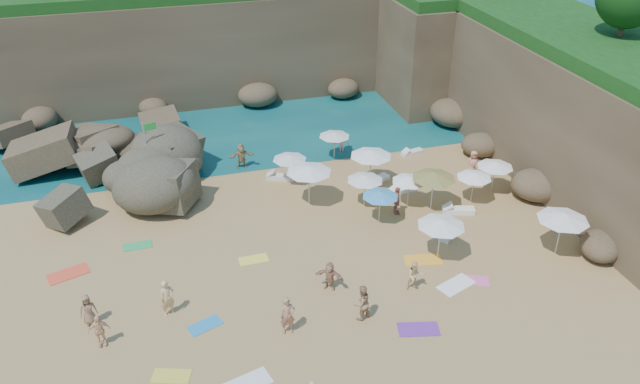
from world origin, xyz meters
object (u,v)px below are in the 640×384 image
object	(u,v)px
person_stand_4	(473,164)
person_stand_3	(397,201)
rock_outcrop	(133,191)
parasol_1	(309,169)
parasol_2	(365,178)
parasol_0	(334,134)
person_stand_1	(362,303)
person_stand_2	(342,141)
flag_pole	(148,144)
lounger_0	(402,190)
person_stand_5	(241,156)
person_stand_0	(167,298)

from	to	relation	value
person_stand_4	person_stand_3	bearing A→B (deg)	-136.24
rock_outcrop	parasol_1	bearing A→B (deg)	-23.92
parasol_2	parasol_0	bearing A→B (deg)	89.21
parasol_2	person_stand_1	world-z (taller)	parasol_2
parasol_1	person_stand_2	size ratio (longest dim) A/B	1.79
person_stand_1	person_stand_3	bearing A→B (deg)	-141.47
flag_pole	person_stand_3	xyz separation A→B (m)	(13.05, -7.59, -1.74)
rock_outcrop	person_stand_1	distance (m)	17.41
parasol_2	lounger_0	bearing A→B (deg)	16.62
person_stand_3	person_stand_4	distance (m)	6.76
person_stand_2	person_stand_5	size ratio (longest dim) A/B	0.88
person_stand_5	parasol_2	bearing A→B (deg)	-47.71
person_stand_2	person_stand_4	world-z (taller)	person_stand_4
person_stand_5	person_stand_1	bearing A→B (deg)	-80.47
person_stand_2	person_stand_4	size ratio (longest dim) A/B	0.82
rock_outcrop	lounger_0	distance (m)	16.32
person_stand_3	person_stand_1	bearing A→B (deg)	159.12
person_stand_5	person_stand_4	bearing A→B (deg)	-21.03
rock_outcrop	person_stand_5	distance (m)	7.03
rock_outcrop	parasol_2	size ratio (longest dim) A/B	3.98
flag_pole	person_stand_4	size ratio (longest dim) A/B	2.26
rock_outcrop	person_stand_4	xyz separation A→B (m)	(20.53, -4.12, 0.90)
parasol_2	person_stand_4	xyz separation A→B (m)	(7.63, 1.36, -0.93)
person_stand_5	rock_outcrop	bearing A→B (deg)	-170.65
person_stand_1	person_stand_3	xyz separation A→B (m)	(4.82, 7.73, -0.03)
parasol_2	person_stand_3	distance (m)	2.20
parasol_0	person_stand_4	distance (m)	8.99
parasol_0	person_stand_5	world-z (taller)	parasol_0
person_stand_1	person_stand_3	size ratio (longest dim) A/B	1.03
parasol_2	person_stand_2	distance (m)	7.22
rock_outcrop	lounger_0	size ratio (longest dim) A/B	5.10
rock_outcrop	person_stand_4	distance (m)	20.96
person_stand_0	person_stand_2	distance (m)	18.39
parasol_0	person_stand_3	size ratio (longest dim) A/B	1.20
flag_pole	person_stand_0	bearing A→B (deg)	-90.02
flag_pole	parasol_0	xyz separation A→B (m)	(11.69, -0.07, -0.82)
rock_outcrop	person_stand_0	xyz separation A→B (m)	(1.29, -11.87, 0.91)
lounger_0	person_stand_4	bearing A→B (deg)	1.24
rock_outcrop	parasol_1	size ratio (longest dim) A/B	3.18
rock_outcrop	person_stand_2	bearing A→B (deg)	6.64
rock_outcrop	person_stand_0	size ratio (longest dim) A/B	4.57
parasol_2	person_stand_2	xyz separation A→B (m)	(0.91, 7.08, -1.09)
person_stand_3	person_stand_5	world-z (taller)	person_stand_3
person_stand_0	person_stand_5	bearing A→B (deg)	46.27
person_stand_2	parasol_2	bearing A→B (deg)	95.64
parasol_2	person_stand_2	bearing A→B (deg)	82.69
parasol_2	lounger_0	size ratio (longest dim) A/B	1.28
rock_outcrop	person_stand_2	distance (m)	13.92
person_stand_3	person_stand_5	distance (m)	10.90
person_stand_0	person_stand_3	world-z (taller)	person_stand_0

